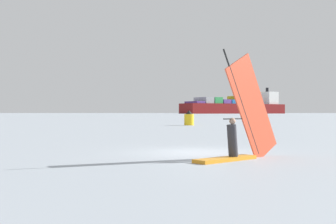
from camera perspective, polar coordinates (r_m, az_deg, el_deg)
ground_plane at (r=17.27m, az=3.90°, el=-5.40°), size 4000.00×4000.00×0.00m
windsurfer at (r=14.82m, az=9.54°, el=-2.44°), size 1.29×4.13×3.91m
cargo_ship at (r=559.69m, az=9.06°, el=0.77°), size 88.39×151.84×35.28m
channel_buoy at (r=53.07m, az=2.83°, el=-0.88°), size 1.19×1.19×1.89m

